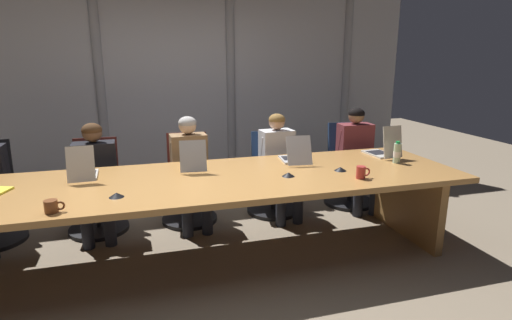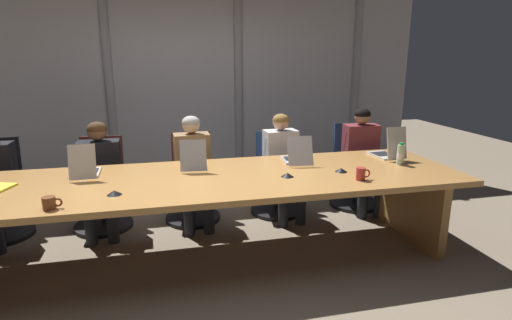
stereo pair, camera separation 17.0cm
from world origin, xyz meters
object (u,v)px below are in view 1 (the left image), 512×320
(office_chair_right_end, at_px, (348,174))
(conference_mic_left_side, at_px, (340,169))
(person_right_end, at_px, (357,153))
(conference_mic_right_side, at_px, (116,195))
(water_bottle_primary, at_px, (397,153))
(conference_mic_middle, at_px, (288,174))
(coffee_mug_near, at_px, (361,172))
(person_left_mid, at_px, (95,173))
(laptop_left_mid, at_px, (83,172))
(person_right_mid, at_px, (280,160))
(laptop_center, at_px, (193,163))
(coffee_mug_far, at_px, (52,206))
(office_chair_right_mid, at_px, (272,182))
(office_chair_left_mid, at_px, (97,197))
(laptop_right_end, at_px, (383,150))
(office_chair_center, at_px, (188,189))
(person_center, at_px, (191,166))
(laptop_right_mid, at_px, (295,156))

(office_chair_right_end, bearing_deg, conference_mic_left_side, -25.06)
(person_right_end, distance_m, conference_mic_left_side, 1.17)
(conference_mic_left_side, relative_size, conference_mic_right_side, 1.00)
(water_bottle_primary, distance_m, conference_mic_middle, 1.18)
(coffee_mug_near, bearing_deg, conference_mic_left_side, 102.50)
(conference_mic_left_side, bearing_deg, person_left_mid, 156.87)
(laptop_left_mid, xyz_separation_m, conference_mic_right_side, (0.29, -0.57, -0.04))
(office_chair_right_end, height_order, person_right_mid, person_right_mid)
(laptop_center, relative_size, coffee_mug_far, 2.97)
(office_chair_right_mid, xyz_separation_m, water_bottle_primary, (0.94, -0.98, 0.51))
(office_chair_right_end, bearing_deg, conference_mic_middle, -39.62)
(office_chair_right_mid, bearing_deg, office_chair_right_end, 97.51)
(laptop_left_mid, xyz_separation_m, conference_mic_left_side, (2.20, -0.39, -0.04))
(conference_mic_right_side, bearing_deg, conference_mic_left_side, 5.48)
(office_chair_left_mid, distance_m, water_bottle_primary, 3.05)
(laptop_center, relative_size, laptop_right_end, 0.93)
(person_right_mid, bearing_deg, coffee_mug_near, 11.00)
(conference_mic_left_side, height_order, conference_mic_right_side, same)
(office_chair_left_mid, xyz_separation_m, conference_mic_middle, (1.68, -1.12, 0.42))
(person_right_mid, bearing_deg, conference_mic_left_side, 11.70)
(laptop_right_end, distance_m, water_bottle_primary, 0.28)
(office_chair_center, bearing_deg, conference_mic_middle, 39.22)
(conference_mic_left_side, bearing_deg, office_chair_right_mid, 104.88)
(person_right_end, bearing_deg, conference_mic_left_side, -33.21)
(laptop_right_end, relative_size, water_bottle_primary, 1.93)
(coffee_mug_near, xyz_separation_m, conference_mic_middle, (-0.57, 0.23, -0.04))
(laptop_right_end, distance_m, person_right_mid, 1.10)
(office_chair_center, relative_size, person_right_mid, 0.82)
(office_chair_right_mid, distance_m, person_right_end, 1.06)
(conference_mic_right_side, bearing_deg, coffee_mug_far, -153.28)
(office_chair_right_mid, xyz_separation_m, office_chair_right_end, (0.98, 0.00, 0.02))
(office_chair_right_end, height_order, conference_mic_right_side, office_chair_right_end)
(person_left_mid, height_order, conference_mic_middle, person_left_mid)
(laptop_center, height_order, office_chair_center, laptop_center)
(office_chair_left_mid, height_order, coffee_mug_near, office_chair_left_mid)
(office_chair_right_end, height_order, coffee_mug_far, office_chair_right_end)
(laptop_center, bearing_deg, coffee_mug_far, 132.83)
(person_left_mid, relative_size, coffee_mug_near, 8.90)
(laptop_left_mid, bearing_deg, office_chair_center, -55.39)
(laptop_left_mid, distance_m, office_chair_right_mid, 2.09)
(coffee_mug_far, xyz_separation_m, conference_mic_middle, (1.80, 0.35, -0.03))
(office_chair_left_mid, height_order, water_bottle_primary, water_bottle_primary)
(office_chair_center, xyz_separation_m, coffee_mug_near, (1.31, -1.35, 0.46))
(person_center, bearing_deg, coffee_mug_far, -41.94)
(laptop_left_mid, distance_m, person_right_mid, 2.02)
(laptop_right_end, distance_m, coffee_mug_far, 3.09)
(laptop_right_mid, relative_size, person_center, 0.38)
(laptop_right_mid, xyz_separation_m, conference_mic_left_side, (0.28, -0.41, -0.04))
(office_chair_center, distance_m, water_bottle_primary, 2.20)
(office_chair_right_mid, xyz_separation_m, coffee_mug_near, (0.35, -1.34, 0.47))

